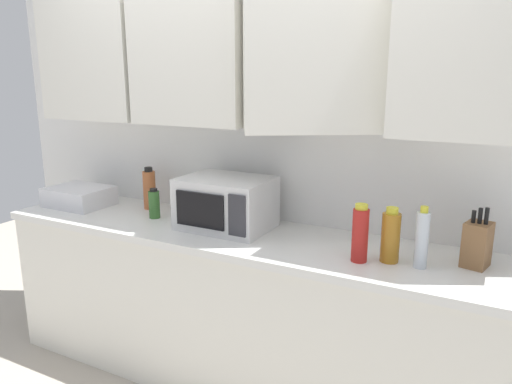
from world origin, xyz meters
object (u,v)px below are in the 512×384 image
Objects in this scene: bottle_red_sauce at (360,234)px; bottle_clear_tall at (422,239)px; bottle_spice_jar at (149,189)px; bottle_amber_vinegar at (391,236)px; bottle_green_oil at (154,204)px; dish_rack at (79,196)px; knife_block at (477,244)px; microwave at (226,203)px.

bottle_clear_tall is at bearing 11.15° from bottle_red_sauce.
bottle_amber_vinegar is at bearing -7.38° from bottle_spice_jar.
dish_rack is at bearing -179.49° from bottle_green_oil.
knife_block reaches higher than bottle_red_sauce.
bottle_red_sauce is at bearing -10.30° from microwave.
bottle_green_oil is at bearing -176.03° from microwave.
bottle_red_sauce is at bearing -5.00° from bottle_green_oil.
knife_block is 0.37m from bottle_amber_vinegar.
bottle_amber_vinegar is 1.38m from bottle_green_oil.
bottle_amber_vinegar is at bearing 26.24° from bottle_red_sauce.
bottle_spice_jar is at bearing 169.51° from microwave.
knife_block is 1.03× the size of bottle_spice_jar.
bottle_red_sauce is at bearing -3.22° from dish_rack.
dish_rack is 2.15× the size of bottle_green_oil.
bottle_red_sauce is 0.14m from bottle_amber_vinegar.
bottle_red_sauce is 0.96× the size of bottle_clear_tall.
bottle_clear_tall is (0.14, -0.01, 0.01)m from bottle_amber_vinegar.
dish_rack is 1.98m from bottle_amber_vinegar.
dish_rack is at bearing -177.97° from microwave.
microwave is at bearing -10.49° from bottle_spice_jar.
bottle_green_oil is (-0.47, -0.03, -0.06)m from microwave.
bottle_amber_vinegar is (0.91, -0.08, -0.02)m from microwave.
bottle_red_sauce is 1.26m from bottle_green_oil.
bottle_red_sauce is 1.44m from bottle_spice_jar.
bottle_green_oil is at bearing 175.00° from bottle_red_sauce.
bottle_clear_tall reaches higher than bottle_amber_vinegar.
bottle_amber_vinegar is (-0.35, -0.12, 0.01)m from knife_block.
microwave is at bearing 174.96° from bottle_clear_tall.
microwave is 0.80m from bottle_red_sauce.
microwave is at bearing -178.42° from knife_block.
microwave is 2.71× the size of bottle_green_oil.
microwave is 1.90× the size of bottle_amber_vinegar.
bottle_spice_jar is at bearing 172.90° from bottle_clear_tall.
dish_rack is 1.87m from bottle_red_sauce.
knife_block is at bearing 30.70° from bottle_clear_tall.
bottle_red_sauce is at bearing -153.76° from bottle_amber_vinegar.
bottle_red_sauce is (-0.47, -0.18, 0.03)m from knife_block.
bottle_green_oil is (0.61, 0.01, 0.02)m from dish_rack.
knife_block is at bearing 18.58° from bottle_amber_vinegar.
bottle_green_oil is (0.16, -0.15, -0.04)m from bottle_spice_jar.
dish_rack is 0.48m from bottle_spice_jar.
dish_rack is at bearing -178.21° from knife_block.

